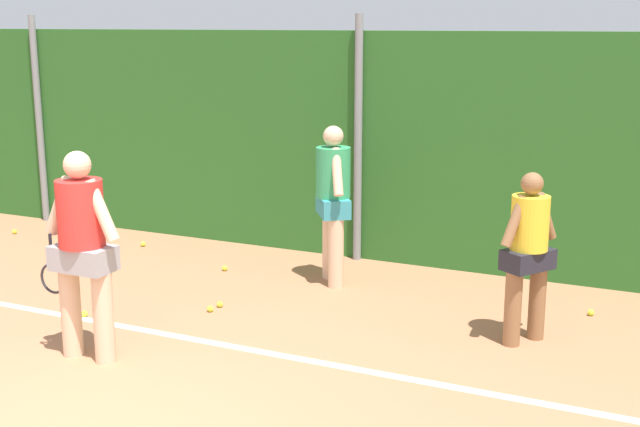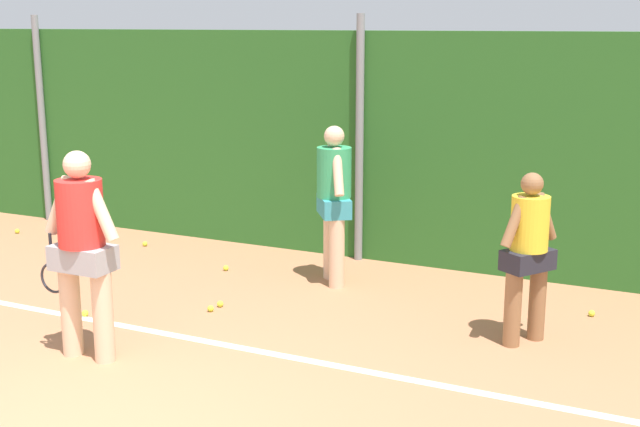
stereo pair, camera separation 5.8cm
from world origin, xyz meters
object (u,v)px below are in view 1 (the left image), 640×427
Objects in this scene: player_foreground_near at (82,245)px; tennis_ball_0 at (220,304)px; player_backcourt_far at (333,196)px; tennis_ball_2 at (225,268)px; player_midcourt at (528,248)px; tennis_ball_4 at (15,232)px; tennis_ball_1 at (84,314)px; tennis_ball_6 at (143,244)px; tennis_ball_5 at (591,313)px; tennis_ball_8 at (210,309)px; tennis_ball_9 at (69,239)px.

player_foreground_near reaches higher than tennis_ball_0.
player_backcourt_far reaches higher than tennis_ball_2.
tennis_ball_2 is at bearing 60.65° from player_backcourt_far.
player_midcourt is 0.89× the size of player_backcourt_far.
player_foreground_near is 28.33× the size of tennis_ball_4.
player_midcourt reaches higher than tennis_ball_1.
tennis_ball_2 and tennis_ball_6 have the same top height.
player_foreground_near is at bearing -142.46° from tennis_ball_5.
player_backcourt_far is 1.78m from tennis_ball_0.
tennis_ball_2 and tennis_ball_8 have the same top height.
tennis_ball_2 and tennis_ball_9 have the same top height.
tennis_ball_5 is at bearing -0.55° from tennis_ball_9.
tennis_ball_5 is at bearing 20.89° from tennis_ball_0.
tennis_ball_8 is (4.27, -1.62, 0.00)m from tennis_ball_4.
tennis_ball_4 is at bearing -65.24° from player_midcourt.
tennis_ball_0 is (-3.10, -0.37, -0.88)m from player_midcourt.
tennis_ball_1 and tennis_ball_4 have the same top height.
tennis_ball_6 is (-2.94, 0.36, -0.99)m from player_backcourt_far.
tennis_ball_0 is 1.00× the size of tennis_ball_5.
tennis_ball_0 is (-0.73, -1.29, -0.99)m from player_backcourt_far.
tennis_ball_9 is at bearing 133.91° from tennis_ball_1.
tennis_ball_0 is at bearing -61.07° from tennis_ball_2.
tennis_ball_9 is (-2.64, 0.28, 0.00)m from tennis_ball_2.
tennis_ball_9 is (-3.28, 1.44, 0.00)m from tennis_ball_0.
player_backcourt_far is 4.13m from tennis_ball_9.
player_foreground_near is 28.33× the size of tennis_ball_8.
tennis_ball_4 is (-7.38, 1.08, -0.88)m from player_midcourt.
tennis_ball_0 and tennis_ball_4 have the same top height.
player_foreground_near is 28.33× the size of tennis_ball_1.
tennis_ball_0 is at bearing -23.63° from tennis_ball_9.
player_backcourt_far is at bearing 60.56° from tennis_ball_0.
tennis_ball_5 is at bearing -172.99° from player_midcourt.
player_midcourt reaches higher than tennis_ball_6.
tennis_ball_4 is (-3.64, 0.30, 0.00)m from tennis_ball_2.
player_backcourt_far is at bearing 5.77° from tennis_ball_2.
tennis_ball_4 is (-3.19, 2.29, 0.00)m from tennis_ball_1.
player_backcourt_far is 27.47× the size of tennis_ball_1.
tennis_ball_8 and tennis_ball_9 have the same top height.
tennis_ball_0 is 4.52m from tennis_ball_4.
tennis_ball_4 is 1.00× the size of tennis_ball_5.
tennis_ball_2 is at bearing -6.06° from tennis_ball_9.
tennis_ball_0 is at bearing -50.07° from player_midcourt.
tennis_ball_4 is at bearing 159.25° from tennis_ball_8.
tennis_ball_5 is (4.22, 0.21, 0.00)m from tennis_ball_2.
tennis_ball_1 is at bearing 104.26° from player_backcourt_far.
tennis_ball_6 is at bearing 140.33° from tennis_ball_8.
tennis_ball_8 is at bearing -20.75° from tennis_ball_4.
tennis_ball_0 is 3.84m from tennis_ball_5.
tennis_ball_0 is 3.58m from tennis_ball_9.
tennis_ball_6 is 2.86m from tennis_ball_8.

